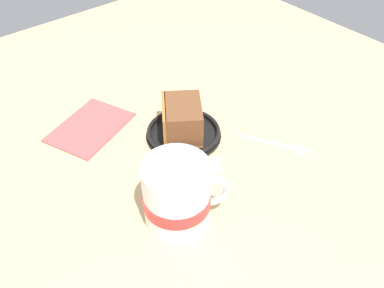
{
  "coord_description": "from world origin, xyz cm",
  "views": [
    {
      "loc": [
        31.51,
        39.84,
        47.7
      ],
      "look_at": [
        -0.16,
        1.98,
        3.0
      ],
      "focal_mm": 39.14,
      "sensor_mm": 36.0,
      "label": 1
    }
  ],
  "objects_px": {
    "small_plate": "(184,133)",
    "folded_napkin": "(90,126)",
    "tea_mug": "(178,194)",
    "sugar_cube": "(215,165)",
    "cake_slice": "(182,119)",
    "teaspoon": "(287,145)"
  },
  "relations": [
    {
      "from": "small_plate",
      "to": "folded_napkin",
      "type": "height_order",
      "value": "small_plate"
    },
    {
      "from": "tea_mug",
      "to": "sugar_cube",
      "type": "xyz_separation_m",
      "value": [
        -0.11,
        -0.04,
        -0.04
      ]
    },
    {
      "from": "cake_slice",
      "to": "sugar_cube",
      "type": "xyz_separation_m",
      "value": [
        0.01,
        0.1,
        -0.03
      ]
    },
    {
      "from": "small_plate",
      "to": "teaspoon",
      "type": "bearing_deg",
      "value": 130.94
    },
    {
      "from": "tea_mug",
      "to": "teaspoon",
      "type": "xyz_separation_m",
      "value": [
        -0.23,
        0.0,
        -0.05
      ]
    },
    {
      "from": "teaspoon",
      "to": "tea_mug",
      "type": "bearing_deg",
      "value": -0.24
    },
    {
      "from": "tea_mug",
      "to": "folded_napkin",
      "type": "height_order",
      "value": "tea_mug"
    },
    {
      "from": "cake_slice",
      "to": "teaspoon",
      "type": "bearing_deg",
      "value": 131.14
    },
    {
      "from": "tea_mug",
      "to": "teaspoon",
      "type": "bearing_deg",
      "value": 179.76
    },
    {
      "from": "folded_napkin",
      "to": "cake_slice",
      "type": "bearing_deg",
      "value": 132.42
    },
    {
      "from": "folded_napkin",
      "to": "sugar_cube",
      "type": "xyz_separation_m",
      "value": [
        -0.1,
        0.22,
        0.01
      ]
    },
    {
      "from": "teaspoon",
      "to": "folded_napkin",
      "type": "xyz_separation_m",
      "value": [
        0.23,
        -0.26,
        -0.0
      ]
    },
    {
      "from": "small_plate",
      "to": "sugar_cube",
      "type": "bearing_deg",
      "value": 82.54
    },
    {
      "from": "folded_napkin",
      "to": "sugar_cube",
      "type": "height_order",
      "value": "sugar_cube"
    },
    {
      "from": "sugar_cube",
      "to": "cake_slice",
      "type": "bearing_deg",
      "value": -96.03
    },
    {
      "from": "cake_slice",
      "to": "small_plate",
      "type": "bearing_deg",
      "value": 144.63
    },
    {
      "from": "tea_mug",
      "to": "sugar_cube",
      "type": "relative_size",
      "value": 6.08
    },
    {
      "from": "cake_slice",
      "to": "sugar_cube",
      "type": "bearing_deg",
      "value": 83.97
    },
    {
      "from": "small_plate",
      "to": "folded_napkin",
      "type": "xyz_separation_m",
      "value": [
        0.11,
        -0.12,
        -0.0
      ]
    },
    {
      "from": "tea_mug",
      "to": "teaspoon",
      "type": "relative_size",
      "value": 0.98
    },
    {
      "from": "teaspoon",
      "to": "small_plate",
      "type": "bearing_deg",
      "value": -49.06
    },
    {
      "from": "cake_slice",
      "to": "tea_mug",
      "type": "xyz_separation_m",
      "value": [
        0.12,
        0.13,
        0.01
      ]
    }
  ]
}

